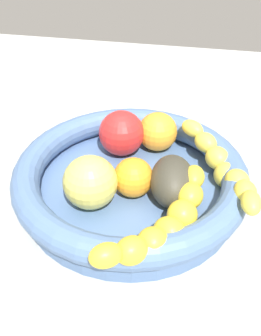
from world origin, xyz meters
The scene contains 9 objects.
kitchen_counter centered at (0.00, 0.00, 1.50)cm, with size 120.00×120.00×3.00cm, color #9C9E9A.
fruit_bowl centered at (0.00, 0.00, 6.26)cm, with size 32.92×32.92×6.26cm.
banana_draped_left centered at (-5.97, 9.96, 8.42)cm, with size 12.18×18.87×5.55cm.
banana_draped_right centered at (-12.75, -2.13, 8.53)cm, with size 11.56×19.32×5.90cm.
orange_front centered at (-2.43, -9.84, 8.40)cm, with size 6.11×6.11×6.11cm, color orange.
orange_mid_left centered at (-0.69, 1.63, 8.08)cm, with size 5.48×5.48×5.48cm, color orange.
avocado_dark centered at (-5.99, 1.70, 8.30)cm, with size 8.54×5.92×6.17cm, color #37352A.
tomato_red centered at (2.87, -7.67, 8.84)cm, with size 7.00×7.00×7.00cm, color red.
apple_yellow centered at (4.43, 4.72, 8.94)cm, with size 7.20×7.20×7.20cm, color #D7CB58.
Camera 1 is at (-8.33, 43.58, 42.69)cm, focal length 43.49 mm.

